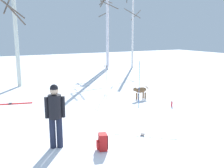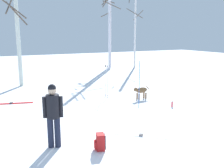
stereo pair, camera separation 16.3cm
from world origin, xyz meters
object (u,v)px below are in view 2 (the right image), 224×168
ski_pair_lying_1 (143,136)px  ski_poles_0 (107,80)px  ski_pair_planted_1 (139,85)px  dog (141,91)px  birch_tree_4 (109,21)px  person_1 (53,112)px  birch_tree_3 (17,32)px  birch_tree_5 (110,31)px  birch_tree_6 (135,28)px  backpack_1 (100,142)px  ski_pair_lying_0 (12,103)px  water_bottle_0 (172,104)px

ski_pair_lying_1 → ski_poles_0: bearing=77.0°
ski_pair_lying_1 → ski_pair_planted_1: bearing=59.2°
dog → birch_tree_4: (3.06, 9.38, 3.61)m
person_1 → ski_pair_lying_1: (2.51, -0.47, -0.97)m
birch_tree_3 → birch_tree_5: (8.35, 5.15, 0.16)m
birch_tree_3 → birch_tree_6: 10.93m
birch_tree_4 → birch_tree_6: size_ratio=1.13×
backpack_1 → birch_tree_4: size_ratio=0.06×
birch_tree_3 → ski_pair_planted_1: bearing=-61.3°
dog → backpack_1: dog is taller
ski_pair_lying_1 → birch_tree_4: bearing=67.5°
ski_pair_planted_1 → ski_pair_lying_0: bearing=146.6°
water_bottle_0 → ski_poles_0: bearing=121.5°
ski_poles_0 → birch_tree_4: (4.31, 8.33, 3.18)m
person_1 → dog: (4.85, 3.16, -0.59)m
person_1 → birch_tree_3: (0.28, 8.76, 2.08)m
person_1 → birch_tree_3: 9.01m
ski_pair_lying_0 → ski_pair_lying_1: 6.29m
birch_tree_3 → ski_pair_lying_1: bearing=-76.5°
dog → ski_pair_planted_1: bearing=-126.7°
backpack_1 → birch_tree_4: birch_tree_4 is taller
dog → ski_poles_0: bearing=140.0°
water_bottle_0 → birch_tree_5: bearing=74.9°
ski_poles_0 → birch_tree_6: birch_tree_6 is taller
ski_pair_lying_0 → birch_tree_4: birch_tree_4 is taller
birch_tree_6 → water_bottle_0: bearing=-114.9°
ski_pair_planted_1 → ski_pair_lying_1: ski_pair_planted_1 is taller
ski_pair_lying_0 → backpack_1: (1.59, -5.73, 0.20)m
dog → birch_tree_4: 10.51m
birch_tree_4 → birch_tree_6: 2.62m
birch_tree_3 → water_bottle_0: bearing=-55.6°
water_bottle_0 → birch_tree_4: size_ratio=0.03×
water_bottle_0 → birch_tree_6: bearing=65.1°
ski_pair_planted_1 → dog: bearing=53.3°
water_bottle_0 → birch_tree_4: birch_tree_4 is taller
birch_tree_3 → birch_tree_4: bearing=26.4°
ski_pair_lying_0 → birch_tree_4: (8.48, 7.53, 3.99)m
person_1 → birch_tree_5: (8.63, 13.91, 2.24)m
birch_tree_4 → ski_pair_lying_1: bearing=-112.5°
ski_pair_lying_1 → backpack_1: size_ratio=3.53×
ski_pair_lying_1 → birch_tree_5: (6.12, 14.38, 3.21)m
birch_tree_4 → ski_pair_planted_1: bearing=-110.4°
dog → backpack_1: size_ratio=2.04×
ski_poles_0 → water_bottle_0: size_ratio=6.42×
birch_tree_6 → dog: bearing=-120.6°
ski_pair_lying_1 → birch_tree_6: birch_tree_6 is taller
birch_tree_3 → birch_tree_6: size_ratio=0.91×
ski_pair_lying_1 → birch_tree_5: 15.96m
backpack_1 → birch_tree_6: birch_tree_6 is taller
person_1 → ski_poles_0: bearing=49.6°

